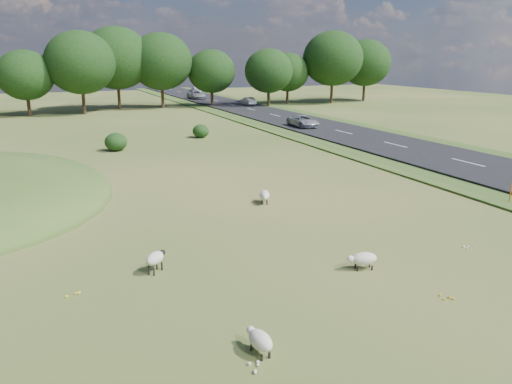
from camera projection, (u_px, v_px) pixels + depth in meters
ground at (151, 157)px, 38.35m from camera, size 160.00×160.00×0.00m
road at (314, 126)px, 54.77m from camera, size 8.00×150.00×0.25m
treeline at (87, 63)px, 67.67m from camera, size 96.28×14.66×11.70m
shrubs at (90, 140)px, 41.90m from camera, size 21.78×5.55×1.48m
marker_post at (510, 193)px, 25.96m from camera, size 0.06×0.06×1.20m
sheep_0 at (363, 259)px, 18.00m from camera, size 1.18×0.70×0.66m
sheep_1 at (265, 195)px, 26.16m from camera, size 0.86×1.24×0.69m
sheep_2 at (260, 340)px, 12.88m from camera, size 0.59×1.13×0.64m
sheep_3 at (155, 258)px, 17.75m from camera, size 0.99×0.98×0.77m
car_0 at (248, 101)px, 76.37m from camera, size 1.29×3.70×1.22m
car_1 at (195, 90)px, 101.58m from camera, size 1.77×4.35×1.26m
car_2 at (197, 95)px, 87.98m from camera, size 2.32×5.03×1.40m
car_4 at (303, 121)px, 52.93m from camera, size 2.02×4.39×1.22m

